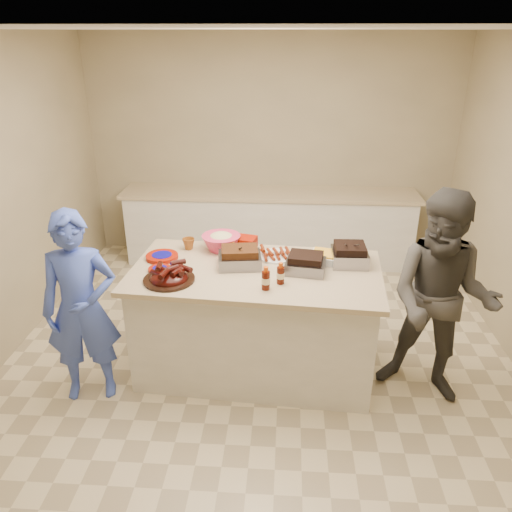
# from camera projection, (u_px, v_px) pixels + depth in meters

# --- Properties ---
(room) EXTENTS (4.50, 5.00, 2.70)m
(room) POSITION_uv_depth(u_px,v_px,m) (259.00, 361.00, 4.45)
(room) COLOR tan
(room) RESTS_ON ground
(back_counter) EXTENTS (3.60, 0.64, 0.90)m
(back_counter) POSITION_uv_depth(u_px,v_px,m) (269.00, 226.00, 6.26)
(back_counter) COLOR silver
(back_counter) RESTS_ON ground
(island) EXTENTS (2.07, 1.19, 0.94)m
(island) POSITION_uv_depth(u_px,v_px,m) (256.00, 367.00, 4.37)
(island) COLOR silver
(island) RESTS_ON ground
(rib_platter) EXTENTS (0.44, 0.44, 0.16)m
(rib_platter) POSITION_uv_depth(u_px,v_px,m) (169.00, 281.00, 3.81)
(rib_platter) COLOR #380905
(rib_platter) RESTS_ON island
(pulled_pork_tray) EXTENTS (0.37, 0.30, 0.10)m
(pulled_pork_tray) POSITION_uv_depth(u_px,v_px,m) (240.00, 266.00, 4.05)
(pulled_pork_tray) COLOR #47230F
(pulled_pork_tray) RESTS_ON island
(brisket_tray) EXTENTS (0.34, 0.30, 0.09)m
(brisket_tray) POSITION_uv_depth(u_px,v_px,m) (305.00, 271.00, 3.96)
(brisket_tray) COLOR black
(brisket_tray) RESTS_ON island
(roasting_pan) EXTENTS (0.29, 0.29, 0.11)m
(roasting_pan) POSITION_uv_depth(u_px,v_px,m) (349.00, 264.00, 4.09)
(roasting_pan) COLOR gray
(roasting_pan) RESTS_ON island
(coleslaw_bowl) EXTENTS (0.36, 0.36, 0.23)m
(coleslaw_bowl) POSITION_uv_depth(u_px,v_px,m) (222.00, 250.00, 4.35)
(coleslaw_bowl) COLOR #D9345B
(coleslaw_bowl) RESTS_ON island
(sausage_plate) EXTENTS (0.38, 0.38, 0.05)m
(sausage_plate) POSITION_uv_depth(u_px,v_px,m) (276.00, 257.00, 4.22)
(sausage_plate) COLOR silver
(sausage_plate) RESTS_ON island
(mac_cheese_dish) EXTENTS (0.35, 0.29, 0.08)m
(mac_cheese_dish) POSITION_uv_depth(u_px,v_px,m) (329.00, 261.00, 4.13)
(mac_cheese_dish) COLOR yellow
(mac_cheese_dish) RESTS_ON island
(bbq_bottle_a) EXTENTS (0.07, 0.07, 0.18)m
(bbq_bottle_a) POSITION_uv_depth(u_px,v_px,m) (266.00, 289.00, 3.69)
(bbq_bottle_a) COLOR #3D0D04
(bbq_bottle_a) RESTS_ON island
(bbq_bottle_b) EXTENTS (0.06, 0.06, 0.17)m
(bbq_bottle_b) POSITION_uv_depth(u_px,v_px,m) (280.00, 283.00, 3.77)
(bbq_bottle_b) COLOR #3D0D04
(bbq_bottle_b) RESTS_ON island
(mustard_bottle) EXTENTS (0.05, 0.05, 0.13)m
(mustard_bottle) POSITION_uv_depth(u_px,v_px,m) (234.00, 256.00, 4.23)
(mustard_bottle) COLOR yellow
(mustard_bottle) RESTS_ON island
(sauce_bowl) EXTENTS (0.14, 0.05, 0.13)m
(sauce_bowl) POSITION_uv_depth(u_px,v_px,m) (249.00, 264.00, 4.08)
(sauce_bowl) COLOR silver
(sauce_bowl) RESTS_ON island
(plate_stack_large) EXTENTS (0.29, 0.29, 0.03)m
(plate_stack_large) POSITION_uv_depth(u_px,v_px,m) (162.00, 258.00, 4.19)
(plate_stack_large) COLOR #891002
(plate_stack_large) RESTS_ON island
(plate_stack_small) EXTENTS (0.19, 0.19, 0.03)m
(plate_stack_small) POSITION_uv_depth(u_px,v_px,m) (160.00, 271.00, 3.97)
(plate_stack_small) COLOR #891002
(plate_stack_small) RESTS_ON island
(plastic_cup) EXTENTS (0.11, 0.11, 0.11)m
(plastic_cup) POSITION_uv_depth(u_px,v_px,m) (189.00, 249.00, 4.36)
(plastic_cup) COLOR brown
(plastic_cup) RESTS_ON island
(basket_stack) EXTENTS (0.24, 0.20, 0.10)m
(basket_stack) POSITION_uv_depth(u_px,v_px,m) (244.00, 248.00, 4.38)
(basket_stack) COLOR #891002
(basket_stack) RESTS_ON island
(guest_blue) EXTENTS (0.90, 1.64, 0.37)m
(guest_blue) POSITION_uv_depth(u_px,v_px,m) (95.00, 391.00, 4.08)
(guest_blue) COLOR #425DD3
(guest_blue) RESTS_ON ground
(guest_gray) EXTENTS (1.41, 1.88, 0.64)m
(guest_gray) POSITION_uv_depth(u_px,v_px,m) (425.00, 391.00, 4.08)
(guest_gray) COLOR #45423E
(guest_gray) RESTS_ON ground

